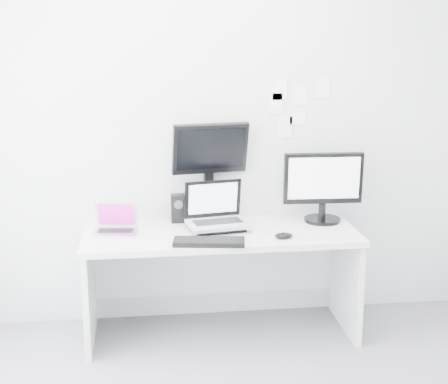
% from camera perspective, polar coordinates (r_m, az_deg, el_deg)
% --- Properties ---
extents(back_wall, '(3.60, 0.00, 3.60)m').
position_cam_1_polar(back_wall, '(4.61, -0.82, 5.31)').
color(back_wall, silver).
rests_on(back_wall, ground).
extents(desk, '(1.80, 0.70, 0.73)m').
position_cam_1_polar(desk, '(4.53, -0.29, -7.78)').
color(desk, silver).
rests_on(desk, ground).
extents(macbook, '(0.30, 0.24, 0.21)m').
position_cam_1_polar(macbook, '(4.38, -9.30, -2.25)').
color(macbook, '#B5B5BA').
rests_on(macbook, desk).
extents(speaker, '(0.12, 0.12, 0.19)m').
position_cam_1_polar(speaker, '(4.61, -3.94, -1.39)').
color(speaker, black).
rests_on(speaker, desk).
extents(dell_laptop, '(0.44, 0.37, 0.33)m').
position_cam_1_polar(dell_laptop, '(4.38, -0.49, -1.24)').
color(dell_laptop, '#A5A7AC').
rests_on(dell_laptop, desk).
extents(rear_monitor, '(0.54, 0.27, 0.70)m').
position_cam_1_polar(rear_monitor, '(4.58, -1.25, 1.84)').
color(rear_monitor, black).
rests_on(rear_monitor, desk).
extents(samsung_monitor, '(0.55, 0.27, 0.50)m').
position_cam_1_polar(samsung_monitor, '(4.61, 8.47, 0.48)').
color(samsung_monitor, black).
rests_on(samsung_monitor, desk).
extents(keyboard, '(0.46, 0.22, 0.03)m').
position_cam_1_polar(keyboard, '(4.14, -1.29, -4.28)').
color(keyboard, black).
rests_on(keyboard, desk).
extents(mouse, '(0.13, 0.09, 0.04)m').
position_cam_1_polar(mouse, '(4.26, 5.11, -3.73)').
color(mouse, black).
rests_on(mouse, desk).
extents(wall_note_0, '(0.10, 0.00, 0.14)m').
position_cam_1_polar(wall_note_0, '(4.64, 4.77, 8.68)').
color(wall_note_0, white).
rests_on(wall_note_0, back_wall).
extents(wall_note_1, '(0.09, 0.00, 0.13)m').
position_cam_1_polar(wall_note_1, '(4.68, 6.57, 8.18)').
color(wall_note_1, white).
rests_on(wall_note_1, back_wall).
extents(wall_note_2, '(0.10, 0.00, 0.14)m').
position_cam_1_polar(wall_note_2, '(4.71, 8.39, 8.78)').
color(wall_note_2, white).
rests_on(wall_note_2, back_wall).
extents(wall_note_3, '(0.11, 0.00, 0.08)m').
position_cam_1_polar(wall_note_3, '(4.69, 6.28, 6.24)').
color(wall_note_3, white).
rests_on(wall_note_3, back_wall).
extents(wall_note_4, '(0.10, 0.00, 0.15)m').
position_cam_1_polar(wall_note_4, '(4.68, 5.22, 5.55)').
color(wall_note_4, white).
rests_on(wall_note_4, back_wall).
extents(wall_note_5, '(0.09, 0.00, 0.14)m').
position_cam_1_polar(wall_note_5, '(4.65, 4.44, 7.56)').
color(wall_note_5, white).
rests_on(wall_note_5, back_wall).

